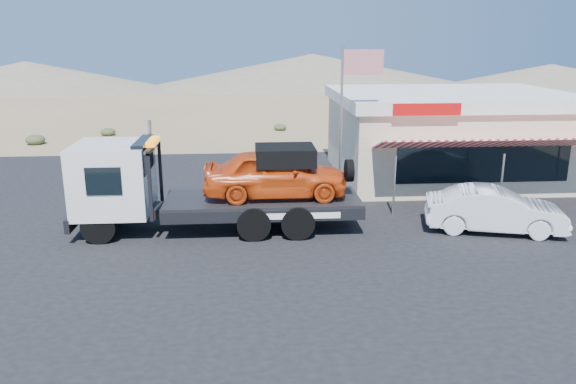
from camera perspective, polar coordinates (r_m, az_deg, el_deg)
The scene contains 7 objects.
ground at distance 17.20m, azimuth -8.02°, elevation -6.17°, with size 120.00×120.00×0.00m, color #866C4C.
asphalt_lot at distance 19.99m, azimuth -1.77°, elevation -2.87°, with size 32.00×24.00×0.02m, color black.
tow_truck at distance 18.76m, azimuth -7.88°, elevation 1.05°, with size 9.29×2.76×3.11m.
white_sedan at distance 19.84m, azimuth 20.26°, elevation -1.73°, with size 1.56×4.48×1.48m, color silver.
jerky_store at distance 26.96m, azimuth 16.03°, elevation 5.69°, with size 10.40×9.97×3.90m.
flagpole at distance 20.95m, azimuth 6.08°, elevation 8.45°, with size 1.55×0.10×6.00m.
distant_hills at distance 72.07m, azimuth -13.33°, elevation 11.57°, with size 126.00×48.00×4.20m.
Camera 1 is at (1.18, -15.96, 6.30)m, focal length 35.00 mm.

